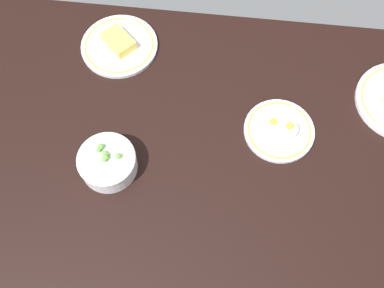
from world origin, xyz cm
name	(u,v)px	position (x,y,z in cm)	size (l,w,h in cm)	color
dining_table	(192,151)	(0.00, 0.00, 2.00)	(145.94, 83.48, 4.00)	black
bowl_peas	(108,162)	(-18.72, -7.30, 6.94)	(13.52, 13.52, 6.57)	silver
plate_cheese	(119,45)	(-22.80, 27.52, 5.02)	(20.50, 20.50, 3.90)	silver
plate_eggs	(280,129)	(20.66, 6.76, 5.12)	(17.19, 17.19, 4.57)	silver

